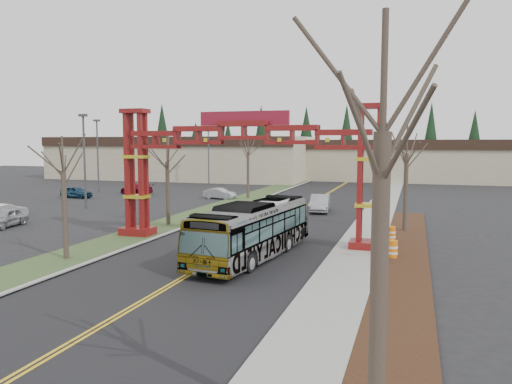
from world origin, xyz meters
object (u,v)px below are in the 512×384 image
at_px(gateway_arch, 244,152).
at_px(transit_bus, 253,230).
at_px(light_pole_near, 84,154).
at_px(bare_tree_right_near, 383,135).
at_px(retail_building_west, 187,157).
at_px(light_pole_mid, 98,151).
at_px(light_pole_far, 209,154).
at_px(bare_tree_median_near, 63,171).
at_px(barrel_mid, 380,238).
at_px(bare_tree_median_mid, 167,162).
at_px(bare_tree_median_far, 248,153).
at_px(barrel_south, 392,250).
at_px(street_sign, 382,236).
at_px(parked_car_far_a, 220,194).
at_px(parked_car_mid_b, 76,192).
at_px(barrel_north, 391,234).
at_px(silver_sedan, 320,203).
at_px(parked_car_near_b, 5,211).
at_px(bare_tree_right_far, 407,154).
at_px(retail_building_east, 412,160).
at_px(parked_car_near_a, 5,218).
at_px(parked_car_mid_a, 136,189).

bearing_deg(gateway_arch, transit_bus, -64.22).
distance_m(gateway_arch, light_pole_near, 23.58).
bearing_deg(bare_tree_right_near, retail_building_west, 118.17).
distance_m(light_pole_mid, light_pole_far, 17.42).
height_order(bare_tree_median_near, barrel_mid, bare_tree_median_near).
bearing_deg(bare_tree_median_near, bare_tree_median_mid, 90.00).
distance_m(bare_tree_median_far, barrel_south, 32.05).
xyz_separation_m(bare_tree_median_near, street_sign, (17.02, 4.61, -3.47)).
relative_size(parked_car_far_a, light_pole_far, 0.46).
bearing_deg(parked_car_mid_b, barrel_north, -107.43).
relative_size(silver_sedan, barrel_north, 4.74).
height_order(parked_car_mid_b, barrel_mid, parked_car_mid_b).
bearing_deg(barrel_north, bare_tree_median_near, -148.06).
height_order(parked_car_near_b, light_pole_near, light_pole_near).
bearing_deg(light_pole_near, bare_tree_median_far, 46.07).
xyz_separation_m(bare_tree_right_near, barrel_south, (-0.47, 18.82, -6.21)).
bearing_deg(barrel_south, street_sign, -115.13).
xyz_separation_m(bare_tree_median_near, bare_tree_right_far, (18.00, 14.94, 0.76)).
xyz_separation_m(parked_car_far_a, bare_tree_median_mid, (3.00, -18.54, 4.40)).
bearing_deg(barrel_north, transit_bus, -135.73).
bearing_deg(parked_car_far_a, gateway_arch, -145.59).
xyz_separation_m(parked_car_near_b, light_pole_near, (2.88, 7.40, 4.79)).
bearing_deg(barrel_north, barrel_south, -86.69).
bearing_deg(light_pole_near, light_pole_far, 87.54).
relative_size(gateway_arch, light_pole_mid, 1.91).
bearing_deg(bare_tree_median_mid, bare_tree_median_far, 90.00).
bearing_deg(retail_building_east, bare_tree_median_mid, -107.42).
height_order(retail_building_west, street_sign, retail_building_west).
xyz_separation_m(parked_car_near_a, barrel_north, (29.04, 3.12, -0.21)).
relative_size(light_pole_near, light_pole_far, 1.11).
bearing_deg(retail_building_east, light_pole_near, -121.21).
height_order(parked_car_mid_a, bare_tree_right_near, bare_tree_right_near).
xyz_separation_m(light_pole_mid, barrel_north, (38.07, -21.85, -4.99)).
bearing_deg(retail_building_west, parked_car_mid_b, -86.28).
xyz_separation_m(parked_car_mid_a, bare_tree_median_far, (15.15, -0.36, 4.70)).
relative_size(gateway_arch, retail_building_west, 0.40).
bearing_deg(transit_bus, parked_car_mid_b, 148.88).
bearing_deg(bare_tree_right_near, transit_bus, 115.73).
distance_m(gateway_arch, bare_tree_median_near, 11.09).
distance_m(parked_car_near_a, parked_car_far_a, 24.74).
bearing_deg(barrel_south, retail_building_east, 89.58).
bearing_deg(parked_car_far_a, light_pole_mid, 93.06).
bearing_deg(parked_car_near_a, parked_car_near_b, 125.19).
distance_m(parked_car_mid_b, bare_tree_right_near, 55.12).
height_order(parked_car_near_b, barrel_north, parked_car_near_b).
bearing_deg(parked_car_mid_a, light_pole_far, -177.29).
bearing_deg(light_pole_mid, retail_building_east, 43.61).
distance_m(parked_car_far_a, light_pole_far, 19.05).
bearing_deg(transit_bus, light_pole_near, 152.59).
height_order(parked_car_near_b, bare_tree_median_mid, bare_tree_median_mid).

